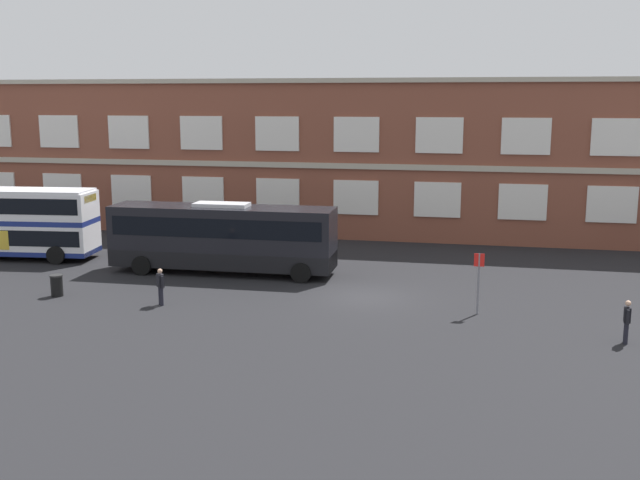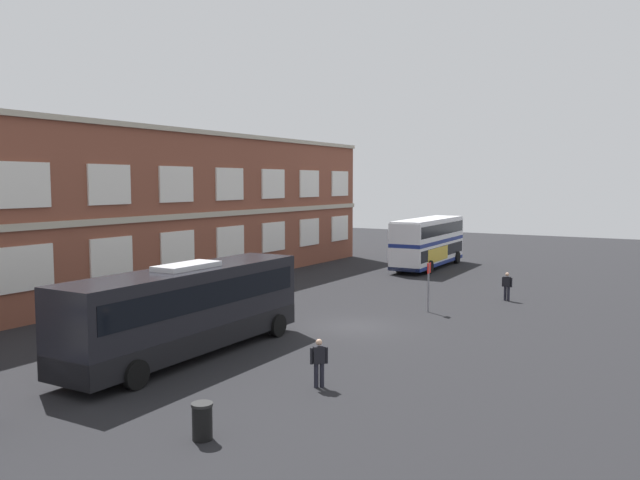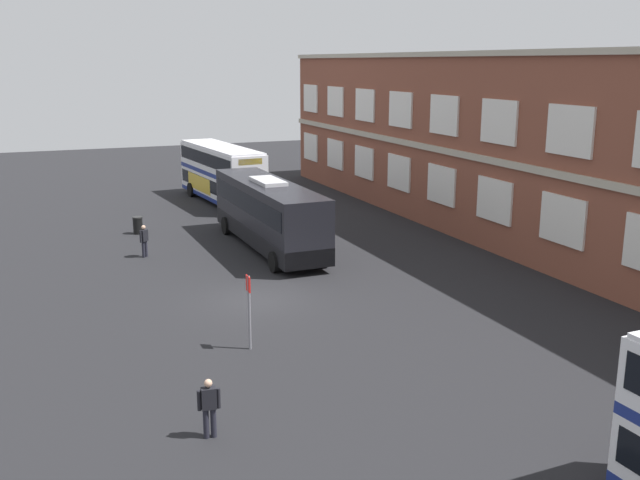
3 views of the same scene
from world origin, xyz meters
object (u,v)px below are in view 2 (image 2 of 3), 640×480
object	(u,v)px
double_decker_middle	(428,242)
bus_stand_flag	(429,282)
waiting_passenger	(319,361)
station_litter_bin	(202,421)
touring_coach	(188,310)
second_passenger	(507,285)

from	to	relation	value
double_decker_middle	bus_stand_flag	distance (m)	18.37
waiting_passenger	station_litter_bin	bearing A→B (deg)	175.21
touring_coach	station_litter_bin	bearing A→B (deg)	-135.10
bus_stand_flag	station_litter_bin	size ratio (longest dim) A/B	2.62
double_decker_middle	station_litter_bin	bearing A→B (deg)	-168.16
waiting_passenger	bus_stand_flag	xyz separation A→B (m)	(14.03, 1.47, 0.70)
double_decker_middle	waiting_passenger	xyz separation A→B (m)	(-31.15, -8.14, -1.22)
second_passenger	waiting_passenger	bearing A→B (deg)	176.12
double_decker_middle	second_passenger	world-z (taller)	double_decker_middle
double_decker_middle	touring_coach	size ratio (longest dim) A/B	0.92
bus_stand_flag	station_litter_bin	xyz separation A→B (m)	(-19.51, -1.02, -1.12)
touring_coach	station_litter_bin	distance (m)	8.79
touring_coach	bus_stand_flag	size ratio (longest dim) A/B	4.46
touring_coach	station_litter_bin	world-z (taller)	touring_coach
second_passenger	bus_stand_flag	distance (m)	6.27
station_litter_bin	second_passenger	bearing A→B (deg)	-4.08
double_decker_middle	touring_coach	xyz separation A→B (m)	(-30.48, -1.55, -0.24)
double_decker_middle	waiting_passenger	bearing A→B (deg)	-165.36
bus_stand_flag	double_decker_middle	bearing A→B (deg)	21.27
station_litter_bin	touring_coach	bearing A→B (deg)	44.90
bus_stand_flag	station_litter_bin	distance (m)	19.57
touring_coach	double_decker_middle	bearing A→B (deg)	2.92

